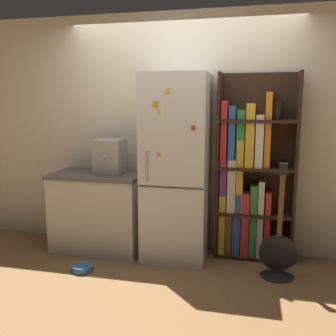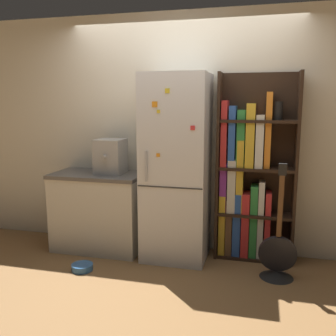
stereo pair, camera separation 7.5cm
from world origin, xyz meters
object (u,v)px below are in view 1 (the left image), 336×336
(espresso_machine, at_px, (110,156))
(bookshelf, at_px, (248,179))
(refrigerator, at_px, (176,168))
(guitar, at_px, (278,260))
(pet_bowl, at_px, (83,267))

(espresso_machine, bearing_deg, bookshelf, 5.05)
(refrigerator, height_order, espresso_machine, refrigerator)
(guitar, relative_size, pet_bowl, 5.27)
(guitar, bearing_deg, refrigerator, 165.83)
(pet_bowl, bearing_deg, espresso_machine, 83.65)
(bookshelf, height_order, guitar, bookshelf)
(espresso_machine, height_order, pet_bowl, espresso_machine)
(bookshelf, relative_size, pet_bowl, 9.14)
(refrigerator, relative_size, espresso_machine, 5.11)
(refrigerator, xyz_separation_m, bookshelf, (0.74, 0.18, -0.11))
(bookshelf, xyz_separation_m, guitar, (0.31, -0.44, -0.69))
(espresso_machine, height_order, guitar, espresso_machine)
(refrigerator, xyz_separation_m, guitar, (1.04, -0.26, -0.80))
(refrigerator, xyz_separation_m, pet_bowl, (-0.82, -0.58, -0.93))
(guitar, bearing_deg, espresso_machine, 170.27)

